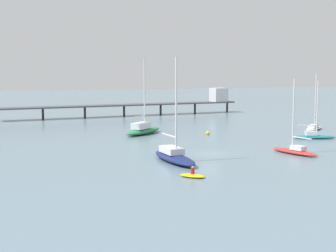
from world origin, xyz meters
The scene contains 9 objects.
ground_plane centered at (0.00, 0.00, 0.00)m, with size 400.00×400.00×0.00m, color slate.
pier centered at (9.04, 51.68, 3.23)m, with size 56.76×9.66×6.13m.
sailboat_teal centered at (20.27, 7.10, 0.56)m, with size 6.83×3.78×8.96m.
sailboat_white centered at (26.71, 16.26, 0.59)m, with size 6.37×5.46×9.96m.
sailboat_navy centered at (-6.18, -3.68, 0.73)m, with size 3.56×9.74×11.99m.
sailboat_green centered at (-3.64, 20.12, 0.83)m, with size 8.59×8.11×12.42m.
sailboat_red centered at (9.93, -3.73, 0.60)m, with size 3.71×7.03×9.45m.
dinghy_yellow centered at (-6.97, -11.89, 0.21)m, with size 2.73×2.67×1.14m.
mooring_buoy_inner centered at (6.30, 16.05, 0.32)m, with size 0.64×0.64×0.64m, color yellow.
Camera 1 is at (-23.19, -54.40, 10.53)m, focal length 50.18 mm.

